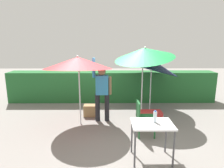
{
  "coord_description": "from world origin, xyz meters",
  "views": [
    {
      "loc": [
        -0.04,
        -5.28,
        2.31
      ],
      "look_at": [
        0.0,
        0.3,
        1.1
      ],
      "focal_mm": 31.02,
      "sensor_mm": 36.0,
      "label": 1
    }
  ],
  "objects_px": {
    "umbrella_rainbow": "(78,63)",
    "crate_cardboard": "(90,110)",
    "umbrella_yellow": "(151,64)",
    "person_vendor": "(102,90)",
    "folding_table": "(152,128)",
    "chair_plastic": "(143,116)",
    "bottle_water": "(155,117)",
    "umbrella_orange": "(144,53)",
    "cooler_box": "(151,118)"
  },
  "relations": [
    {
      "from": "umbrella_rainbow",
      "to": "cooler_box",
      "type": "distance_m",
      "value": 2.56
    },
    {
      "from": "umbrella_rainbow",
      "to": "folding_table",
      "type": "relative_size",
      "value": 2.5
    },
    {
      "from": "folding_table",
      "to": "bottle_water",
      "type": "height_order",
      "value": "bottle_water"
    },
    {
      "from": "umbrella_yellow",
      "to": "chair_plastic",
      "type": "xyz_separation_m",
      "value": [
        -0.54,
        -1.96,
        -1.07
      ]
    },
    {
      "from": "folding_table",
      "to": "crate_cardboard",
      "type": "bearing_deg",
      "value": 121.54
    },
    {
      "from": "crate_cardboard",
      "to": "bottle_water",
      "type": "height_order",
      "value": "bottle_water"
    },
    {
      "from": "bottle_water",
      "to": "crate_cardboard",
      "type": "bearing_deg",
      "value": 123.18
    },
    {
      "from": "crate_cardboard",
      "to": "cooler_box",
      "type": "bearing_deg",
      "value": -21.49
    },
    {
      "from": "umbrella_yellow",
      "to": "person_vendor",
      "type": "relative_size",
      "value": 1.11
    },
    {
      "from": "chair_plastic",
      "to": "umbrella_yellow",
      "type": "bearing_deg",
      "value": 74.46
    },
    {
      "from": "chair_plastic",
      "to": "crate_cardboard",
      "type": "xyz_separation_m",
      "value": [
        -1.45,
        1.33,
        -0.33
      ]
    },
    {
      "from": "umbrella_rainbow",
      "to": "bottle_water",
      "type": "xyz_separation_m",
      "value": [
        1.74,
        -1.69,
        -0.87
      ]
    },
    {
      "from": "umbrella_rainbow",
      "to": "folding_table",
      "type": "bearing_deg",
      "value": -45.96
    },
    {
      "from": "umbrella_rainbow",
      "to": "umbrella_yellow",
      "type": "bearing_deg",
      "value": 29.23
    },
    {
      "from": "umbrella_yellow",
      "to": "bottle_water",
      "type": "distance_m",
      "value": 3.05
    },
    {
      "from": "umbrella_yellow",
      "to": "crate_cardboard",
      "type": "bearing_deg",
      "value": -162.63
    },
    {
      "from": "umbrella_orange",
      "to": "person_vendor",
      "type": "bearing_deg",
      "value": -165.72
    },
    {
      "from": "umbrella_orange",
      "to": "bottle_water",
      "type": "bearing_deg",
      "value": -93.19
    },
    {
      "from": "umbrella_orange",
      "to": "person_vendor",
      "type": "xyz_separation_m",
      "value": [
        -1.24,
        -0.32,
        -1.06
      ]
    },
    {
      "from": "umbrella_rainbow",
      "to": "crate_cardboard",
      "type": "xyz_separation_m",
      "value": [
        0.23,
        0.62,
        -1.58
      ]
    },
    {
      "from": "umbrella_rainbow",
      "to": "crate_cardboard",
      "type": "height_order",
      "value": "umbrella_rainbow"
    },
    {
      "from": "umbrella_orange",
      "to": "umbrella_rainbow",
      "type": "bearing_deg",
      "value": -163.78
    },
    {
      "from": "chair_plastic",
      "to": "folding_table",
      "type": "relative_size",
      "value": 1.11
    },
    {
      "from": "umbrella_yellow",
      "to": "crate_cardboard",
      "type": "relative_size",
      "value": 4.98
    },
    {
      "from": "crate_cardboard",
      "to": "umbrella_rainbow",
      "type": "bearing_deg",
      "value": -110.54
    },
    {
      "from": "umbrella_orange",
      "to": "chair_plastic",
      "type": "distance_m",
      "value": 1.95
    },
    {
      "from": "umbrella_orange",
      "to": "cooler_box",
      "type": "xyz_separation_m",
      "value": [
        0.16,
        -0.63,
        -1.79
      ]
    },
    {
      "from": "person_vendor",
      "to": "chair_plastic",
      "type": "distance_m",
      "value": 1.47
    },
    {
      "from": "chair_plastic",
      "to": "folding_table",
      "type": "height_order",
      "value": "chair_plastic"
    },
    {
      "from": "umbrella_rainbow",
      "to": "folding_table",
      "type": "height_order",
      "value": "umbrella_rainbow"
    },
    {
      "from": "umbrella_yellow",
      "to": "folding_table",
      "type": "bearing_deg",
      "value": -100.29
    },
    {
      "from": "umbrella_yellow",
      "to": "bottle_water",
      "type": "height_order",
      "value": "umbrella_yellow"
    },
    {
      "from": "umbrella_orange",
      "to": "folding_table",
      "type": "bearing_deg",
      "value": -94.6
    },
    {
      "from": "umbrella_orange",
      "to": "folding_table",
      "type": "distance_m",
      "value": 2.64
    },
    {
      "from": "person_vendor",
      "to": "umbrella_orange",
      "type": "bearing_deg",
      "value": 14.28
    },
    {
      "from": "umbrella_yellow",
      "to": "bottle_water",
      "type": "bearing_deg",
      "value": -99.35
    },
    {
      "from": "umbrella_yellow",
      "to": "cooler_box",
      "type": "relative_size",
      "value": 3.58
    },
    {
      "from": "umbrella_rainbow",
      "to": "crate_cardboard",
      "type": "distance_m",
      "value": 1.72
    },
    {
      "from": "chair_plastic",
      "to": "umbrella_orange",
      "type": "bearing_deg",
      "value": 81.58
    },
    {
      "from": "umbrella_rainbow",
      "to": "person_vendor",
      "type": "xyz_separation_m",
      "value": [
        0.63,
        0.23,
        -0.83
      ]
    },
    {
      "from": "crate_cardboard",
      "to": "person_vendor",
      "type": "bearing_deg",
      "value": -44.99
    },
    {
      "from": "umbrella_rainbow",
      "to": "bottle_water",
      "type": "distance_m",
      "value": 2.58
    },
    {
      "from": "umbrella_orange",
      "to": "person_vendor",
      "type": "relative_size",
      "value": 1.28
    },
    {
      "from": "folding_table",
      "to": "person_vendor",
      "type": "bearing_deg",
      "value": 118.21
    },
    {
      "from": "umbrella_rainbow",
      "to": "person_vendor",
      "type": "distance_m",
      "value": 1.06
    },
    {
      "from": "umbrella_yellow",
      "to": "crate_cardboard",
      "type": "height_order",
      "value": "umbrella_yellow"
    },
    {
      "from": "umbrella_orange",
      "to": "crate_cardboard",
      "type": "relative_size",
      "value": 5.73
    },
    {
      "from": "person_vendor",
      "to": "bottle_water",
      "type": "height_order",
      "value": "person_vendor"
    },
    {
      "from": "person_vendor",
      "to": "bottle_water",
      "type": "xyz_separation_m",
      "value": [
        1.12,
        -1.92,
        -0.05
      ]
    },
    {
      "from": "chair_plastic",
      "to": "bottle_water",
      "type": "distance_m",
      "value": 1.05
    }
  ]
}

